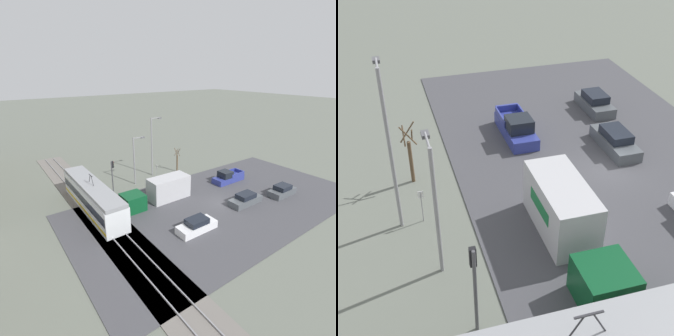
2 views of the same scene
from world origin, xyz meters
TOP-DOWN VIEW (x-y plane):
  - ground_plane at (0.00, 0.00)m, footprint 320.00×320.00m
  - road_surface at (0.00, 0.00)m, footprint 19.81×38.81m
  - rail_bed at (0.00, 14.10)m, footprint 65.55×4.40m
  - light_rail_tram at (8.21, 14.10)m, footprint 14.43×2.82m
  - box_truck at (5.25, 6.02)m, footprint 2.57×9.55m
  - pickup_truck at (4.46, -6.07)m, footprint 1.97×5.30m
  - sedan_car_0 at (-2.80, 6.76)m, footprint 1.82×4.59m
  - sedan_car_1 at (-1.87, -2.45)m, footprint 1.83×4.77m
  - sedan_car_2 at (-3.18, -8.65)m, footprint 1.87×4.30m
  - traffic_light_pole at (11.30, 9.98)m, footprint 0.28×0.47m
  - street_tree at (12.65, -2.39)m, footprint 1.00×0.83m
  - street_lamp_near_crossing at (12.19, 5.82)m, footprint 0.36×1.95m
  - street_lamp_mid_block at (13.82, 1.72)m, footprint 0.36×1.95m
  - no_parking_sign at (12.57, 1.83)m, footprint 0.32×0.08m

SIDE VIEW (x-z plane):
  - ground_plane at x=0.00m, z-range 0.00..0.00m
  - road_surface at x=0.00m, z-range 0.00..0.08m
  - rail_bed at x=0.00m, z-range -0.06..0.16m
  - sedan_car_1 at x=-1.87m, z-range -0.05..1.41m
  - sedan_car_0 at x=-2.80m, z-range -0.05..1.43m
  - sedan_car_2 at x=-3.18m, z-range -0.05..1.44m
  - pickup_truck at x=4.46m, z-range -0.15..1.70m
  - no_parking_sign at x=12.57m, z-range 0.24..2.33m
  - box_truck at x=5.25m, z-range -0.04..3.00m
  - light_rail_tram at x=8.21m, z-range -0.54..4.04m
  - street_tree at x=12.65m, z-range -0.19..4.01m
  - traffic_light_pole at x=11.30m, z-range 0.73..5.43m
  - street_lamp_near_crossing at x=12.19m, z-range 0.61..7.89m
  - street_lamp_mid_block at x=13.82m, z-range 0.64..10.14m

